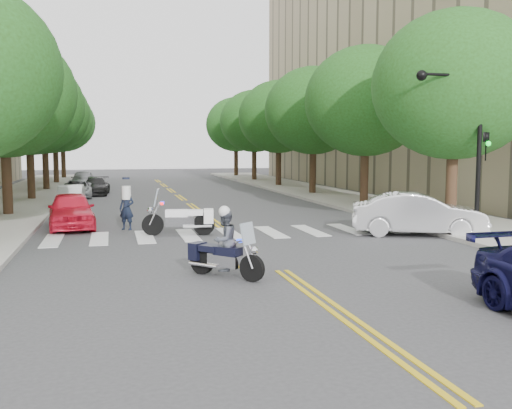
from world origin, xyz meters
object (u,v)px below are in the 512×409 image
object	(u,v)px
convertible	(418,214)
motorcycle_parked	(185,219)
motorcycle_police	(223,245)
officer_standing	(127,209)

from	to	relation	value
convertible	motorcycle_parked	bearing A→B (deg)	98.64
motorcycle_police	motorcycle_parked	distance (m)	6.92
officer_standing	convertible	distance (m)	10.91
motorcycle_police	officer_standing	distance (m)	9.06
motorcycle_parked	officer_standing	world-z (taller)	motorcycle_parked
motorcycle_police	convertible	world-z (taller)	motorcycle_police
motorcycle_parked	convertible	world-z (taller)	motorcycle_parked
motorcycle_police	motorcycle_parked	world-z (taller)	motorcycle_police
officer_standing	convertible	world-z (taller)	officer_standing
motorcycle_police	motorcycle_parked	size ratio (longest dim) A/B	0.68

